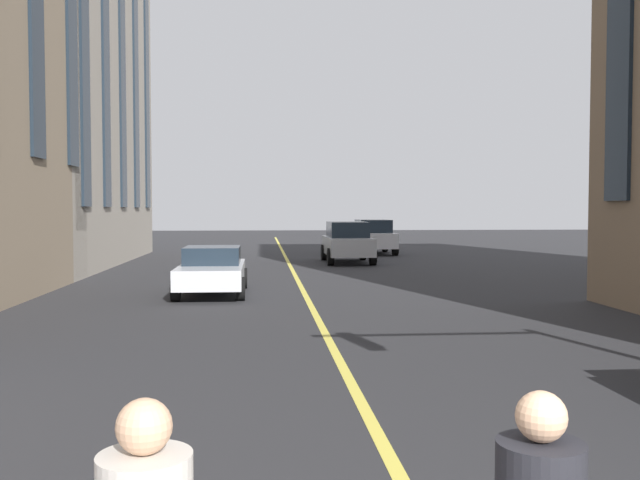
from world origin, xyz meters
name	(u,v)px	position (x,y,z in m)	size (l,w,h in m)	color
lane_centre_line	(302,289)	(20.00, 0.00, 0.00)	(80.00, 0.16, 0.01)	#D8C64C
car_silver_parked_a	(212,270)	(18.90, 2.67, 0.70)	(4.40, 1.95, 1.37)	#B7BABF
car_silver_parked_b	(347,242)	(30.42, -2.70, 0.97)	(4.70, 2.14, 1.88)	#B7BABF
car_white_trailing	(373,236)	(36.65, -4.90, 0.97)	(4.70, 2.14, 1.88)	silver
building_left_near	(6,59)	(30.97, 12.51, 9.12)	(17.05, 10.15, 18.24)	#A89E8E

